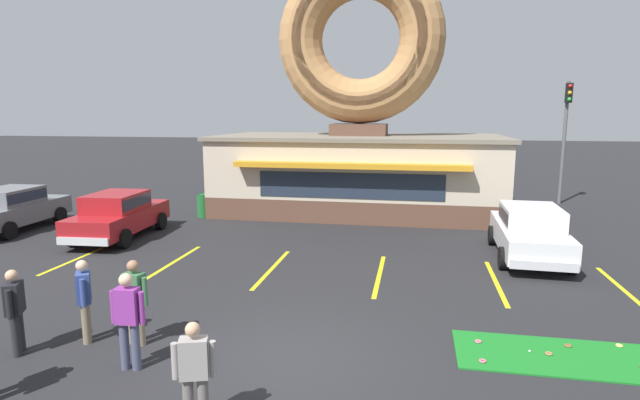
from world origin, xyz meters
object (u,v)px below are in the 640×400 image
pedestrian_beanie_man (15,308)px  traffic_light_pole (566,126)px  trash_bin (204,205)px  car_red (118,213)px  pedestrian_leather_jacket_man (194,371)px  golf_ball (529,351)px  car_white (530,230)px  pedestrian_clipboard_woman (128,317)px  car_grey (12,207)px  pedestrian_blue_sweater_man (135,298)px  pedestrian_hooded_kid (84,297)px

pedestrian_beanie_man → traffic_light_pole: 23.09m
trash_bin → traffic_light_pole: 17.08m
car_red → trash_bin: car_red is taller
pedestrian_leather_jacket_man → golf_ball: bearing=32.3°
pedestrian_leather_jacket_man → trash_bin: (-5.85, 13.54, -0.35)m
car_white → pedestrian_clipboard_woman: bearing=-134.2°
golf_ball → car_white: size_ratio=0.01×
pedestrian_beanie_man → trash_bin: size_ratio=1.62×
trash_bin → pedestrian_beanie_man: bearing=-81.6°
car_red → traffic_light_pole: size_ratio=0.80×
car_grey → traffic_light_pole: (21.54, 9.85, 2.84)m
trash_bin → traffic_light_pole: traffic_light_pole is taller
car_white → pedestrian_beanie_man: size_ratio=2.93×
pedestrian_blue_sweater_man → pedestrian_clipboard_woman: size_ratio=0.97×
pedestrian_blue_sweater_man → pedestrian_beanie_man: 2.03m
car_grey → pedestrian_clipboard_woman: size_ratio=2.75×
car_white → pedestrian_clipboard_woman: pedestrian_clipboard_woman is taller
car_red → pedestrian_leather_jacket_man: bearing=-52.8°
car_red → car_grey: same height
car_white → trash_bin: (-12.11, 3.96, -0.37)m
car_grey → trash_bin: (5.93, 3.70, -0.37)m
golf_ball → traffic_light_pole: 17.60m
trash_bin → traffic_light_pole: (15.61, 6.15, 3.21)m
car_red → pedestrian_clipboard_woman: (5.48, -8.27, 0.07)m
pedestrian_hooded_kid → pedestrian_clipboard_woman: bearing=-29.9°
pedestrian_blue_sweater_man → trash_bin: 11.95m
car_red → pedestrian_beanie_man: 8.75m
pedestrian_blue_sweater_man → car_grey: bearing=141.4°
pedestrian_blue_sweater_man → pedestrian_hooded_kid: bearing=-176.1°
pedestrian_leather_jacket_man → traffic_light_pole: size_ratio=0.27×
pedestrian_clipboard_woman → pedestrian_beanie_man: bearing=177.0°
car_grey → pedestrian_clipboard_woman: (10.01, -8.54, 0.07)m
pedestrian_blue_sweater_man → pedestrian_hooded_kid: pedestrian_blue_sweater_man is taller
pedestrian_leather_jacket_man → pedestrian_blue_sweater_man: bearing=135.1°
golf_ball → pedestrian_blue_sweater_man: 7.28m
pedestrian_beanie_man → pedestrian_hooded_kid: bearing=37.9°
pedestrian_leather_jacket_man → car_grey: bearing=140.1°
car_red → pedestrian_hooded_kid: same height
car_red → pedestrian_clipboard_woman: pedestrian_clipboard_woman is taller
pedestrian_clipboard_woman → traffic_light_pole: (11.54, 18.39, 2.77)m
car_red → traffic_light_pole: bearing=30.8°
trash_bin → car_grey: bearing=-148.1°
golf_ball → pedestrian_beanie_man: 9.25m
car_red → pedestrian_blue_sweater_man: 8.96m
golf_ball → pedestrian_beanie_man: bearing=-169.2°
golf_ball → pedestrian_leather_jacket_man: size_ratio=0.03×
car_white → car_red: bearing=-180.0°
golf_ball → pedestrian_clipboard_woman: bearing=-164.7°
pedestrian_blue_sweater_man → pedestrian_clipboard_woman: (0.41, -0.88, 0.04)m
car_grey → trash_bin: size_ratio=4.77×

